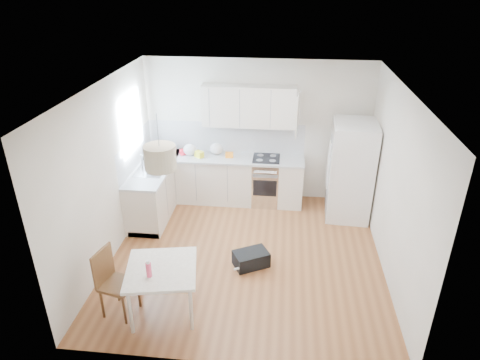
# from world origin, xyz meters

# --- Properties ---
(floor) EXTENTS (4.20, 4.20, 0.00)m
(floor) POSITION_xyz_m (0.00, 0.00, 0.00)
(floor) COLOR brown
(floor) RESTS_ON ground
(ceiling) EXTENTS (4.20, 4.20, 0.00)m
(ceiling) POSITION_xyz_m (0.00, 0.00, 2.70)
(ceiling) COLOR white
(ceiling) RESTS_ON wall_back
(wall_back) EXTENTS (4.20, 0.00, 4.20)m
(wall_back) POSITION_xyz_m (0.00, 2.10, 1.35)
(wall_back) COLOR beige
(wall_back) RESTS_ON floor
(wall_left) EXTENTS (0.00, 4.20, 4.20)m
(wall_left) POSITION_xyz_m (-2.10, 0.00, 1.35)
(wall_left) COLOR beige
(wall_left) RESTS_ON floor
(wall_right) EXTENTS (0.00, 4.20, 4.20)m
(wall_right) POSITION_xyz_m (2.10, 0.00, 1.35)
(wall_right) COLOR beige
(wall_right) RESTS_ON floor
(window_glassblock) EXTENTS (0.02, 1.00, 1.00)m
(window_glassblock) POSITION_xyz_m (-2.09, 1.15, 1.75)
(window_glassblock) COLOR #BFE0F9
(window_glassblock) RESTS_ON wall_left
(cabinets_back) EXTENTS (3.00, 0.60, 0.88)m
(cabinets_back) POSITION_xyz_m (-0.60, 1.80, 0.44)
(cabinets_back) COLOR silver
(cabinets_back) RESTS_ON floor
(cabinets_left) EXTENTS (0.60, 1.80, 0.88)m
(cabinets_left) POSITION_xyz_m (-1.80, 1.20, 0.44)
(cabinets_left) COLOR silver
(cabinets_left) RESTS_ON floor
(counter_back) EXTENTS (3.02, 0.64, 0.04)m
(counter_back) POSITION_xyz_m (-0.60, 1.80, 0.90)
(counter_back) COLOR silver
(counter_back) RESTS_ON cabinets_back
(counter_left) EXTENTS (0.64, 1.82, 0.04)m
(counter_left) POSITION_xyz_m (-1.80, 1.20, 0.90)
(counter_left) COLOR silver
(counter_left) RESTS_ON cabinets_left
(backsplash_back) EXTENTS (3.00, 0.01, 0.58)m
(backsplash_back) POSITION_xyz_m (-0.60, 2.09, 1.21)
(backsplash_back) COLOR white
(backsplash_back) RESTS_ON wall_back
(backsplash_left) EXTENTS (0.01, 1.80, 0.58)m
(backsplash_left) POSITION_xyz_m (-2.09, 1.20, 1.21)
(backsplash_left) COLOR white
(backsplash_left) RESTS_ON wall_left
(upper_cabinets) EXTENTS (1.70, 0.32, 0.75)m
(upper_cabinets) POSITION_xyz_m (-0.15, 1.94, 1.88)
(upper_cabinets) COLOR silver
(upper_cabinets) RESTS_ON wall_back
(range_oven) EXTENTS (0.50, 0.61, 0.88)m
(range_oven) POSITION_xyz_m (0.20, 1.80, 0.44)
(range_oven) COLOR silver
(range_oven) RESTS_ON floor
(sink) EXTENTS (0.50, 0.80, 0.16)m
(sink) POSITION_xyz_m (-1.80, 1.15, 0.92)
(sink) COLOR silver
(sink) RESTS_ON counter_left
(refrigerator) EXTENTS (0.90, 0.93, 1.77)m
(refrigerator) POSITION_xyz_m (1.74, 1.51, 0.89)
(refrigerator) COLOR white
(refrigerator) RESTS_ON floor
(dining_table) EXTENTS (1.02, 1.02, 0.69)m
(dining_table) POSITION_xyz_m (-0.97, -1.32, 0.62)
(dining_table) COLOR #BFB3A3
(dining_table) RESTS_ON floor
(dining_chair) EXTENTS (0.48, 0.48, 0.94)m
(dining_chair) POSITION_xyz_m (-1.52, -1.41, 0.47)
(dining_chair) COLOR #462A15
(dining_chair) RESTS_ON floor
(drink_bottle) EXTENTS (0.09, 0.09, 0.24)m
(drink_bottle) POSITION_xyz_m (-1.06, -1.49, 0.81)
(drink_bottle) COLOR #DB3C5E
(drink_bottle) RESTS_ON dining_table
(gym_bag) EXTENTS (0.61, 0.54, 0.24)m
(gym_bag) POSITION_xyz_m (0.10, -0.23, 0.12)
(gym_bag) COLOR black
(gym_bag) RESTS_ON floor
(pendant_lamp) EXTENTS (0.46, 0.46, 0.28)m
(pendant_lamp) POSITION_xyz_m (-0.88, -1.21, 2.18)
(pendant_lamp) COLOR beige
(pendant_lamp) RESTS_ON ceiling
(grocery_bag_a) EXTENTS (0.26, 0.22, 0.23)m
(grocery_bag_a) POSITION_xyz_m (-1.65, 1.86, 1.04)
(grocery_bag_a) COLOR white
(grocery_bag_a) RESTS_ON counter_back
(grocery_bag_b) EXTENTS (0.25, 0.21, 0.23)m
(grocery_bag_b) POSITION_xyz_m (-1.25, 1.80, 1.03)
(grocery_bag_b) COLOR white
(grocery_bag_b) RESTS_ON counter_back
(grocery_bag_c) EXTENTS (0.25, 0.21, 0.23)m
(grocery_bag_c) POSITION_xyz_m (-0.76, 1.90, 1.03)
(grocery_bag_c) COLOR white
(grocery_bag_c) RESTS_ON counter_back
(grocery_bag_d) EXTENTS (0.22, 0.19, 0.20)m
(grocery_bag_d) POSITION_xyz_m (-1.78, 1.37, 1.02)
(grocery_bag_d) COLOR white
(grocery_bag_d) RESTS_ON counter_back
(grocery_bag_e) EXTENTS (0.28, 0.24, 0.25)m
(grocery_bag_e) POSITION_xyz_m (-1.76, 1.05, 1.05)
(grocery_bag_e) COLOR white
(grocery_bag_e) RESTS_ON counter_left
(snack_orange) EXTENTS (0.15, 0.10, 0.10)m
(snack_orange) POSITION_xyz_m (-0.50, 1.78, 0.97)
(snack_orange) COLOR orange
(snack_orange) RESTS_ON counter_back
(snack_yellow) EXTENTS (0.20, 0.19, 0.11)m
(snack_yellow) POSITION_xyz_m (-1.06, 1.74, 0.98)
(snack_yellow) COLOR yellow
(snack_yellow) RESTS_ON counter_back
(snack_red) EXTENTS (0.18, 0.17, 0.11)m
(snack_red) POSITION_xyz_m (-1.37, 1.83, 0.97)
(snack_red) COLOR red
(snack_red) RESTS_ON counter_back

